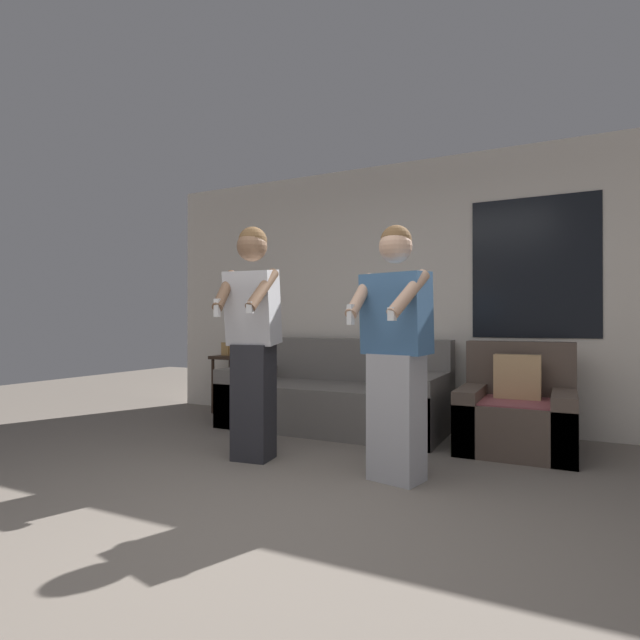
{
  "coord_description": "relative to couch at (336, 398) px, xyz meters",
  "views": [
    {
      "loc": [
        1.38,
        -1.96,
        1.04
      ],
      "look_at": [
        -0.19,
        1.22,
        1.06
      ],
      "focal_mm": 28.0,
      "sensor_mm": 36.0,
      "label": 1
    }
  ],
  "objects": [
    {
      "name": "ground_plane",
      "position": [
        0.67,
        -2.54,
        -0.3
      ],
      "size": [
        14.0,
        14.0,
        0.0
      ],
      "primitive_type": "plane",
      "color": "slate"
    },
    {
      "name": "wall_back",
      "position": [
        0.69,
        0.52,
        1.06
      ],
      "size": [
        5.98,
        0.07,
        2.7
      ],
      "color": "silver",
      "rests_on": "ground_plane"
    },
    {
      "name": "couch",
      "position": [
        0.0,
        0.0,
        0.0
      ],
      "size": [
        2.16,
        0.99,
        0.87
      ],
      "color": "slate",
      "rests_on": "ground_plane"
    },
    {
      "name": "armchair",
      "position": [
        1.69,
        -0.11,
        -0.0
      ],
      "size": [
        0.88,
        0.86,
        0.88
      ],
      "color": "brown",
      "rests_on": "ground_plane"
    },
    {
      "name": "side_table",
      "position": [
        -1.43,
        0.26,
        0.24
      ],
      "size": [
        0.41,
        0.41,
        0.81
      ],
      "color": "#332319",
      "rests_on": "ground_plane"
    },
    {
      "name": "person_left",
      "position": [
        -0.08,
        -1.33,
        0.63
      ],
      "size": [
        0.44,
        0.51,
        1.77
      ],
      "color": "#28282D",
      "rests_on": "ground_plane"
    },
    {
      "name": "person_right",
      "position": [
        1.04,
        -1.33,
        0.56
      ],
      "size": [
        0.51,
        0.53,
        1.69
      ],
      "color": "#B2B2B7",
      "rests_on": "ground_plane"
    }
  ]
}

